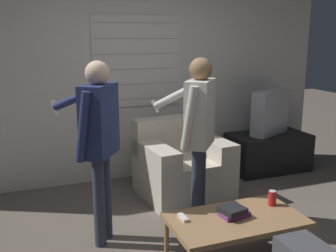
% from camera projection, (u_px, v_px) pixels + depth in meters
% --- Properties ---
extents(wall_back, '(5.20, 0.08, 2.55)m').
position_uv_depth(wall_back, '(132.00, 77.00, 4.81)').
color(wall_back, silver).
rests_on(wall_back, ground_plane).
extents(armchair_beige, '(1.01, 0.89, 0.86)m').
position_uv_depth(armchair_beige, '(182.00, 166.00, 4.44)').
color(armchair_beige, beige).
rests_on(armchair_beige, ground_plane).
extents(coffee_table, '(1.04, 0.58, 0.41)m').
position_uv_depth(coffee_table, '(236.00, 222.00, 3.03)').
color(coffee_table, '#9E754C').
rests_on(coffee_table, ground_plane).
extents(tv_stand, '(1.05, 0.59, 0.49)m').
position_uv_depth(tv_stand, '(268.00, 152.00, 5.27)').
color(tv_stand, black).
rests_on(tv_stand, ground_plane).
extents(tv, '(0.64, 0.43, 0.58)m').
position_uv_depth(tv, '(270.00, 113.00, 5.15)').
color(tv, '#B2B2B7').
rests_on(tv, tv_stand).
extents(person_left_standing, '(0.54, 0.73, 1.58)m').
position_uv_depth(person_left_standing, '(98.00, 132.00, 3.25)').
color(person_left_standing, '#33384C').
rests_on(person_left_standing, ground_plane).
extents(person_right_standing, '(0.50, 0.75, 1.59)m').
position_uv_depth(person_right_standing, '(198.00, 123.00, 3.54)').
color(person_right_standing, '#33384C').
rests_on(person_right_standing, ground_plane).
extents(book_stack, '(0.24, 0.20, 0.08)m').
position_uv_depth(book_stack, '(233.00, 212.00, 3.03)').
color(book_stack, '#75387F').
rests_on(book_stack, coffee_table).
extents(soda_can, '(0.07, 0.07, 0.13)m').
position_uv_depth(soda_can, '(272.00, 198.00, 3.23)').
color(soda_can, red).
rests_on(soda_can, coffee_table).
extents(spare_remote, '(0.04, 0.13, 0.02)m').
position_uv_depth(spare_remote, '(183.00, 218.00, 3.00)').
color(spare_remote, white).
rests_on(spare_remote, coffee_table).
extents(floor_fan, '(0.27, 0.20, 0.34)m').
position_uv_depth(floor_fan, '(214.00, 168.00, 4.94)').
color(floor_fan, '#A8A8AD').
rests_on(floor_fan, ground_plane).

